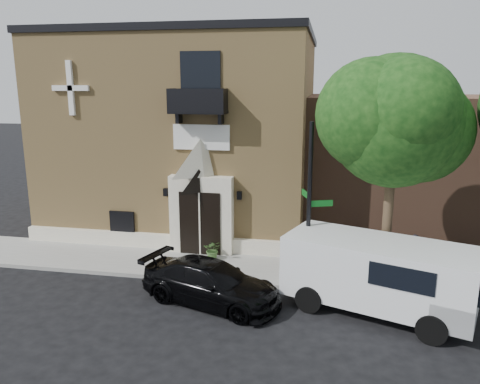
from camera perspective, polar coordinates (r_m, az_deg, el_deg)
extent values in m
plane|color=black|center=(17.06, -3.77, -11.11)|extent=(120.00, 120.00, 0.00)
cube|color=gray|center=(18.17, 0.51, -9.25)|extent=(42.00, 3.00, 0.15)
cube|color=tan|center=(24.20, -6.13, 7.14)|extent=(12.00, 10.00, 9.00)
cube|color=black|center=(24.17, -6.41, 18.16)|extent=(12.20, 10.20, 0.30)
cube|color=#EFE9CE|center=(20.31, -10.02, -5.88)|extent=(12.00, 0.30, 0.60)
cube|color=#EFE9CE|center=(19.20, -4.70, -2.77)|extent=(2.60, 0.55, 3.20)
pyramid|color=#EFE9CE|center=(18.70, -4.84, 4.18)|extent=(2.60, 0.55, 1.50)
cube|color=black|center=(19.02, -4.92, -3.87)|extent=(1.70, 0.06, 2.60)
cube|color=#EFE9CE|center=(18.98, -4.95, -3.91)|extent=(0.06, 0.04, 2.60)
cube|color=white|center=(18.77, -4.73, 6.68)|extent=(2.30, 0.10, 1.00)
cube|color=black|center=(18.31, -5.11, 9.65)|extent=(2.20, 0.90, 0.10)
cube|color=black|center=(17.88, -5.52, 11.00)|extent=(2.20, 0.06, 0.90)
cube|color=black|center=(18.60, -8.32, 11.01)|extent=(0.06, 0.90, 0.90)
cube|color=black|center=(18.04, -1.87, 11.07)|extent=(0.06, 0.90, 0.90)
cube|color=black|center=(18.69, -4.83, 13.41)|extent=(1.60, 0.08, 2.20)
cube|color=white|center=(20.79, -19.96, 11.83)|extent=(0.22, 0.14, 2.20)
cube|color=white|center=(20.79, -19.96, 11.83)|extent=(1.60, 0.14, 0.22)
cube|color=black|center=(20.76, -14.17, -3.63)|extent=(1.10, 0.10, 1.00)
cube|color=#FF4007|center=(20.79, -14.14, -3.61)|extent=(0.85, 0.06, 0.75)
cube|color=black|center=(19.57, -9.03, -0.01)|extent=(0.18, 0.18, 0.32)
cube|color=black|center=(18.77, -0.08, -0.41)|extent=(0.18, 0.18, 0.32)
cylinder|color=#38281C|center=(16.33, 17.44, -4.38)|extent=(0.32, 0.32, 4.20)
sphere|color=#0F340E|center=(15.67, 18.33, 8.18)|extent=(4.20, 4.20, 4.20)
sphere|color=#0F340E|center=(16.12, 20.96, 7.02)|extent=(3.36, 3.36, 3.36)
sphere|color=#0F340E|center=(15.38, 15.87, 9.01)|extent=(3.57, 3.57, 3.57)
sphere|color=#0F340E|center=(14.98, 19.55, 9.43)|extent=(3.15, 3.15, 3.15)
imported|color=black|center=(15.45, -3.54, -10.98)|extent=(5.10, 3.27, 1.38)
cube|color=white|center=(15.17, 16.49, -9.27)|extent=(6.06, 4.04, 1.91)
cube|color=white|center=(15.09, 24.83, -12.45)|extent=(1.83, 2.50, 0.79)
cube|color=black|center=(14.72, 26.92, -9.50)|extent=(0.97, 1.91, 0.79)
cube|color=black|center=(13.83, 19.05, -9.94)|extent=(1.71, 0.65, 0.68)
cylinder|color=black|center=(15.10, 8.42, -12.79)|extent=(0.90, 0.56, 0.86)
cylinder|color=black|center=(16.93, 11.22, -9.95)|extent=(0.90, 0.56, 0.86)
cylinder|color=black|center=(14.32, 22.34, -15.23)|extent=(0.90, 0.56, 0.86)
cylinder|color=black|center=(16.24, 23.53, -11.88)|extent=(0.90, 0.56, 0.86)
cylinder|color=black|center=(15.77, 8.40, -1.78)|extent=(0.15, 0.15, 5.65)
cube|color=#0A5417|center=(15.88, 9.87, -1.38)|extent=(0.77, 0.31, 0.21)
cube|color=#0A5417|center=(16.09, 8.00, -0.26)|extent=(0.31, 0.77, 0.21)
cylinder|color=#B40125|center=(16.95, 9.16, -10.71)|extent=(0.40, 0.40, 0.09)
cylinder|color=#B40125|center=(16.81, 9.20, -9.62)|extent=(0.29, 0.29, 0.61)
sphere|color=#B40125|center=(16.68, 9.25, -8.54)|extent=(0.29, 0.29, 0.29)
cylinder|color=#B40125|center=(16.79, 9.21, -9.46)|extent=(0.50, 0.13, 0.13)
cube|color=#0F3919|center=(17.26, 24.78, -9.75)|extent=(1.74, 1.18, 0.98)
cube|color=black|center=(17.07, 24.96, -8.10)|extent=(1.79, 1.23, 0.11)
imported|color=#40662F|center=(18.73, -3.33, -7.03)|extent=(0.79, 0.71, 0.79)
imported|color=black|center=(18.39, 20.37, -7.08)|extent=(0.61, 0.47, 1.50)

